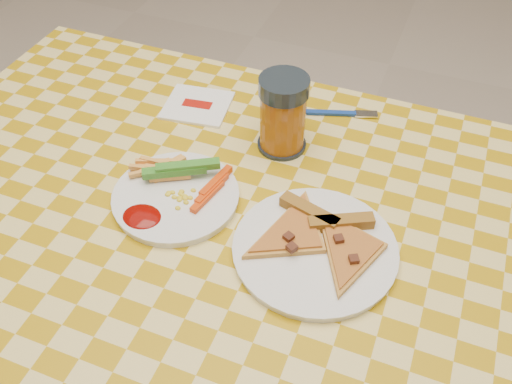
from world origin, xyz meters
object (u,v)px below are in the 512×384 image
Objects in this scene: table at (235,258)px; plate_left at (176,198)px; plate_right at (315,250)px; drink_glass at (283,115)px.

plate_left is at bearing 167.65° from table.
plate_left is at bearing 174.68° from plate_right.
plate_right is 1.71× the size of drink_glass.
plate_left reaches higher than table.
drink_glass is at bearing 120.91° from plate_right.
plate_left is 0.25m from plate_right.
drink_glass reaches higher than plate_right.
table is 0.14m from plate_left.
plate_left and plate_right have the same top height.
drink_glass is at bearing 59.19° from plate_left.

